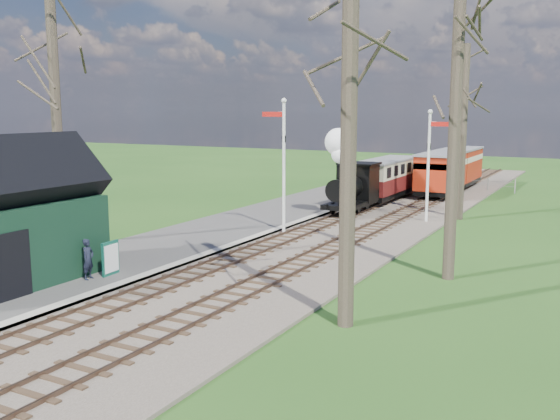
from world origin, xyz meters
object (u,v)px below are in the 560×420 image
at_px(semaphore_far, 430,157).
at_px(red_carriage_a, 441,173).
at_px(semaphore_near, 283,156).
at_px(person, 88,259).
at_px(red_carriage_b, 460,166).
at_px(bench, 25,278).
at_px(sign_board, 111,258).
at_px(locomotive, 350,177).
at_px(coach, 387,177).
at_px(station_shed, 5,220).

bearing_deg(semaphore_far, red_carriage_a, 100.56).
distance_m(semaphore_near, person, 10.88).
relative_size(red_carriage_b, bench, 3.93).
bearing_deg(red_carriage_a, semaphore_near, -102.25).
xyz_separation_m(semaphore_near, semaphore_far, (5.14, 6.00, -0.27)).
bearing_deg(red_carriage_a, sign_board, -100.77).
relative_size(red_carriage_b, person, 4.13).
bearing_deg(locomotive, semaphore_far, -4.13).
bearing_deg(locomotive, red_carriage_a, 74.15).
relative_size(red_carriage_a, red_carriage_b, 1.00).
distance_m(coach, bench, 24.84).
bearing_deg(red_carriage_b, sign_board, -98.87).
height_order(semaphore_near, red_carriage_a, semaphore_near).
height_order(coach, sign_board, coach).
distance_m(semaphore_far, person, 17.93).
xyz_separation_m(red_carriage_a, bench, (-5.88, -27.74, -1.05)).
distance_m(semaphore_near, semaphore_far, 7.91).
xyz_separation_m(station_shed, coach, (4.30, 24.38, -0.73)).
relative_size(station_shed, locomotive, 1.38).
relative_size(semaphore_near, locomotive, 1.36).
height_order(semaphore_far, sign_board, semaphore_far).
relative_size(red_carriage_b, sign_board, 4.85).
bearing_deg(bench, semaphore_near, 78.41).
bearing_deg(sign_board, red_carriage_a, 79.23).
xyz_separation_m(semaphore_far, sign_board, (-6.56, -15.64, -2.58)).
height_order(red_carriage_a, bench, red_carriage_a).
bearing_deg(red_carriage_a, coach, -129.69).
xyz_separation_m(locomotive, red_carriage_b, (2.61, 14.70, -0.49)).
height_order(station_shed, person, station_shed).
bearing_deg(red_carriage_a, person, -101.02).
bearing_deg(coach, semaphore_far, -55.57).
distance_m(sign_board, person, 0.80).
bearing_deg(person, locomotive, -17.69).
bearing_deg(locomotive, red_carriage_b, 79.92).
bearing_deg(red_carriage_b, coach, -106.76).
bearing_deg(station_shed, red_carriage_a, 75.93).
relative_size(semaphore_near, red_carriage_a, 1.12).
height_order(station_shed, bench, station_shed).
bearing_deg(station_shed, semaphore_far, 64.28).
distance_m(coach, red_carriage_a, 4.07).
height_order(coach, person, coach).
distance_m(bench, person, 2.03).
bearing_deg(station_shed, person, 40.97).
bearing_deg(coach, sign_board, -95.66).
height_order(bench, person, person).
distance_m(red_carriage_a, red_carriage_b, 5.50).
bearing_deg(sign_board, bench, -112.93).
distance_m(coach, sign_board, 22.15).
xyz_separation_m(semaphore_far, red_carriage_a, (-1.77, 9.51, -1.73)).
relative_size(semaphore_far, bench, 4.03).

